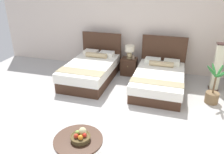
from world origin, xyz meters
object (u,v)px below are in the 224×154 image
Objects in this scene: bed_near_corner at (159,79)px; coffee_table at (79,145)px; bed_near_window at (91,70)px; fruit_bowl at (81,136)px; table_lamp at (130,50)px; nightstand at (129,66)px; vase at (133,57)px; floor_lamp_corner at (217,67)px; potted_palm at (213,93)px.

bed_near_corner is 2.61× the size of coffee_table.
bed_near_window is 6.40× the size of fruit_bowl.
bed_near_corner is at bearing -36.02° from table_lamp.
nightstand is 4.11× the size of vase.
bed_near_corner is at bearing -166.30° from floor_lamp_corner.
floor_lamp_corner is at bearing 80.41° from potted_palm.
nightstand is at bearing 144.72° from bed_near_corner.
bed_near_corner reaches higher than nightstand.
table_lamp reaches higher than fruit_bowl.
potted_palm is at bearing 48.30° from coffee_table.
fruit_bowl is 0.25× the size of floor_lamp_corner.
nightstand is at bearing 36.12° from bed_near_window.
bed_near_corner is 1.45m from potted_palm.
table_lamp is 0.26m from vase.
fruit_bowl is at bearing -107.66° from bed_near_corner.
fruit_bowl is 4.36m from floor_lamp_corner.
floor_lamp_corner reaches higher than bed_near_corner.
potted_palm is (2.39, 2.73, -0.23)m from fruit_bowl.
bed_near_corner is 1.16m from vase.
vase is at bearing 88.02° from fruit_bowl.
bed_near_window reaches higher than nightstand.
nightstand is at bearing 153.81° from potted_palm.
fruit_bowl reaches higher than coffee_table.
bed_near_window is 1.63× the size of floor_lamp_corner.
table_lamp reaches higher than nightstand.
potted_palm is (1.38, -0.46, -0.01)m from bed_near_corner.
bed_near_corner is 3.35m from fruit_bowl.
fruit_bowl reaches higher than nightstand.
fruit_bowl is at bearing -131.23° from potted_palm.
bed_near_corner is 1.63× the size of floor_lamp_corner.
floor_lamp_corner reaches higher than coffee_table.
potted_palm is (2.26, -1.14, -0.33)m from vase.
bed_near_window is at bearing -148.91° from vase.
potted_palm is at bearing -7.37° from bed_near_window.
nightstand is 2.68m from potted_palm.
table_lamp is 0.32× the size of floor_lamp_corner.
fruit_bowl is at bearing -72.04° from bed_near_window.
nightstand is at bearing 89.52° from coffee_table.
bed_near_window is 2.04m from bed_near_corner.
nightstand is (1.01, 0.74, -0.05)m from bed_near_window.
vase reaches higher than coffee_table.
table_lamp is (-1.03, 0.75, 0.52)m from bed_near_corner.
vase reaches higher than fruit_bowl.
vase is at bearing 172.48° from floor_lamp_corner.
fruit_bowl is 0.33× the size of potted_palm.
nightstand is 1.29× the size of table_lamp.
coffee_table is 0.19m from fruit_bowl.
table_lamp is at bearing 90.00° from nightstand.
potted_palm reaches higher than fruit_bowl.
potted_palm reaches higher than table_lamp.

